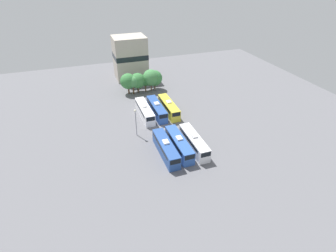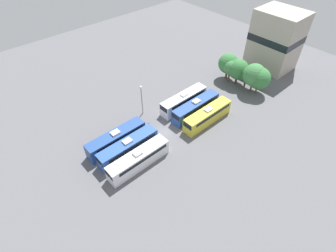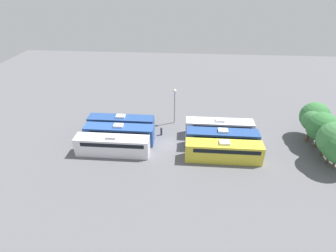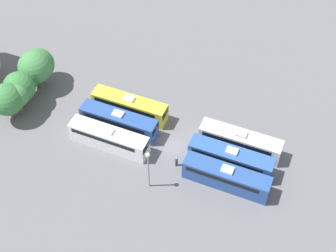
{
  "view_description": "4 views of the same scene",
  "coord_description": "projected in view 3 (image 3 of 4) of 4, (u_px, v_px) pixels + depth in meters",
  "views": [
    {
      "loc": [
        -17.89,
        -52.08,
        35.6
      ],
      "look_at": [
        -0.1,
        -1.1,
        1.96
      ],
      "focal_mm": 28.0,
      "sensor_mm": 36.0,
      "label": 1
    },
    {
      "loc": [
        28.38,
        -24.55,
        36.86
      ],
      "look_at": [
        1.49,
        -0.39,
        2.96
      ],
      "focal_mm": 28.0,
      "sensor_mm": 36.0,
      "label": 2
    },
    {
      "loc": [
        36.97,
        2.68,
        25.76
      ],
      "look_at": [
        -0.82,
        -0.29,
        3.2
      ],
      "focal_mm": 28.0,
      "sensor_mm": 36.0,
      "label": 3
    },
    {
      "loc": [
        -40.03,
        -15.89,
        52.82
      ],
      "look_at": [
        1.43,
        1.46,
        2.41
      ],
      "focal_mm": 50.0,
      "sensor_mm": 36.0,
      "label": 4
    }
  ],
  "objects": [
    {
      "name": "ground_plane",
      "position": [
        169.0,
        144.0,
        45.03
      ],
      "size": [
        115.37,
        115.37,
        0.0
      ],
      "primitive_type": "plane",
      "color": "slate"
    },
    {
      "name": "bus_0",
      "position": [
        122.0,
        124.0,
        47.63
      ],
      "size": [
        2.57,
        11.86,
        3.48
      ],
      "color": "#284C93",
      "rests_on": "ground_plane"
    },
    {
      "name": "bus_1",
      "position": [
        120.0,
        134.0,
        44.84
      ],
      "size": [
        2.57,
        11.86,
        3.48
      ],
      "color": "#2D56A8",
      "rests_on": "ground_plane"
    },
    {
      "name": "bus_2",
      "position": [
        113.0,
        145.0,
        41.91
      ],
      "size": [
        2.57,
        11.86,
        3.48
      ],
      "color": "silver",
      "rests_on": "ground_plane"
    },
    {
      "name": "bus_3",
      "position": [
        219.0,
        128.0,
        46.45
      ],
      "size": [
        2.57,
        11.86,
        3.48
      ],
      "color": "white",
      "rests_on": "ground_plane"
    },
    {
      "name": "bus_4",
      "position": [
        222.0,
        139.0,
        43.48
      ],
      "size": [
        2.57,
        11.86,
        3.48
      ],
      "color": "#284C93",
      "rests_on": "ground_plane"
    },
    {
      "name": "bus_5",
      "position": [
        224.0,
        151.0,
        40.53
      ],
      "size": [
        2.57,
        11.86,
        3.48
      ],
      "color": "gold",
      "rests_on": "ground_plane"
    },
    {
      "name": "worker_person",
      "position": [
        161.0,
        131.0,
        47.27
      ],
      "size": [
        0.36,
        0.36,
        1.69
      ],
      "color": "#333338",
      "rests_on": "ground_plane"
    },
    {
      "name": "light_pole",
      "position": [
        175.0,
        100.0,
        49.03
      ],
      "size": [
        0.6,
        0.6,
        7.04
      ],
      "color": "gray",
      "rests_on": "ground_plane"
    },
    {
      "name": "tree_0",
      "position": [
        315.0,
        117.0,
        44.97
      ],
      "size": [
        4.91,
        4.91,
        6.64
      ],
      "color": "brown",
      "rests_on": "ground_plane"
    },
    {
      "name": "tree_1",
      "position": [
        313.0,
        121.0,
        43.91
      ],
      "size": [
        3.61,
        3.61,
        5.91
      ],
      "color": "brown",
      "rests_on": "ground_plane"
    },
    {
      "name": "tree_2",
      "position": [
        322.0,
        127.0,
        42.45
      ],
      "size": [
        4.88,
        4.88,
        6.36
      ],
      "color": "brown",
      "rests_on": "ground_plane"
    },
    {
      "name": "tree_3",
      "position": [
        329.0,
        137.0,
        40.44
      ],
      "size": [
        3.64,
        3.64,
        5.51
      ],
      "color": "brown",
      "rests_on": "ground_plane"
    },
    {
      "name": "tree_4",
      "position": [
        336.0,
        140.0,
        38.46
      ],
      "size": [
        5.27,
        5.27,
        7.01
      ],
      "color": "brown",
      "rests_on": "ground_plane"
    }
  ]
}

